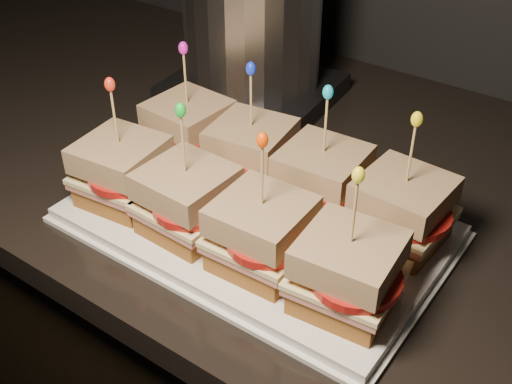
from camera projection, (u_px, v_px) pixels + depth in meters
The scene contains 60 objects.
platter at pixel (256, 223), 0.77m from camera, with size 0.43×0.27×0.02m, color white.
platter_rim at pixel (256, 227), 0.77m from camera, with size 0.44×0.28×0.01m, color white.
sandwich_0_bread_bot at pixel (190, 147), 0.87m from camera, with size 0.09×0.09×0.03m, color brown.
sandwich_0_ham at pixel (189, 136), 0.86m from camera, with size 0.10×0.10×0.01m, color #B3675E.
sandwich_0_cheese at pixel (189, 132), 0.85m from camera, with size 0.10×0.10×0.01m, color #F2DF99.
sandwich_0_tomato at pixel (193, 132), 0.84m from camera, with size 0.09×0.09×0.01m, color #AF1814.
sandwich_0_bread_top at pixel (188, 114), 0.84m from camera, with size 0.09×0.09×0.03m, color #5B2F15.
sandwich_0_pick at pixel (185, 82), 0.81m from camera, with size 0.00×0.00×0.09m, color tan.
sandwich_0_frill at pixel (183, 48), 0.78m from camera, with size 0.01×0.01×0.02m, color #CE17B0.
sandwich_1_bread_bot at pixel (251, 171), 0.82m from camera, with size 0.09×0.09×0.03m, color brown.
sandwich_1_ham at pixel (251, 160), 0.81m from camera, with size 0.10×0.10×0.01m, color #B3675E.
sandwich_1_cheese at pixel (251, 156), 0.80m from camera, with size 0.10×0.10×0.01m, color #F2DF99.
sandwich_1_tomato at pixel (256, 156), 0.79m from camera, with size 0.09×0.09×0.01m, color #AF1814.
sandwich_1_bread_top at pixel (251, 137), 0.79m from camera, with size 0.09×0.09×0.03m, color #5B2F15.
sandwich_1_pick at pixel (251, 104), 0.76m from camera, with size 0.00×0.00×0.09m, color tan.
sandwich_1_frill at pixel (251, 69), 0.74m from camera, with size 0.01×0.01×0.02m, color #132DDA.
sandwich_2_bread_bot at pixel (320, 199), 0.77m from camera, with size 0.09×0.09×0.03m, color brown.
sandwich_2_ham at pixel (321, 188), 0.76m from camera, with size 0.10×0.10×0.01m, color #B3675E.
sandwich_2_cheese at pixel (321, 183), 0.76m from camera, with size 0.10×0.10×0.01m, color #F2DF99.
sandwich_2_tomato at pixel (328, 183), 0.74m from camera, with size 0.09×0.09×0.01m, color #AF1814.
sandwich_2_bread_top at pixel (323, 163), 0.74m from camera, with size 0.09×0.09×0.03m, color #5B2F15.
sandwich_2_pick at pixel (325, 129), 0.71m from camera, with size 0.00×0.00×0.09m, color tan.
sandwich_2_frill at pixel (328, 92), 0.69m from camera, with size 0.01×0.01×0.02m, color #0FACC7.
sandwich_3_bread_bot at pixel (398, 230), 0.72m from camera, with size 0.09×0.09×0.03m, color brown.
sandwich_3_ham at pixel (400, 218), 0.71m from camera, with size 0.10×0.10×0.01m, color #B3675E.
sandwich_3_cheese at pixel (401, 213), 0.71m from camera, with size 0.10×0.10×0.01m, color #F2DF99.
sandwich_3_tomato at pixel (410, 214), 0.69m from camera, with size 0.09×0.09×0.01m, color #AF1814.
sandwich_3_bread_top at pixel (405, 193), 0.69m from camera, with size 0.09×0.09×0.03m, color #5B2F15.
sandwich_3_pick at pixel (411, 157), 0.67m from camera, with size 0.00×0.00×0.09m, color tan.
sandwich_3_frill at pixel (417, 119), 0.64m from camera, with size 0.01×0.01×0.02m, color yellow.
sandwich_4_bread_bot at pixel (125, 190), 0.79m from camera, with size 0.09×0.09×0.03m, color brown.
sandwich_4_ham at pixel (123, 179), 0.78m from camera, with size 0.10×0.10×0.01m, color #B3675E.
sandwich_4_cheese at pixel (123, 174), 0.77m from camera, with size 0.10×0.10×0.01m, color #F2DF99.
sandwich_4_tomato at pixel (126, 174), 0.76m from camera, with size 0.09×0.09×0.01m, color #AF1814.
sandwich_4_bread_top at pixel (120, 154), 0.76m from camera, with size 0.09×0.09×0.03m, color #5B2F15.
sandwich_4_pick at pixel (115, 120), 0.73m from camera, with size 0.00×0.00×0.09m, color tan.
sandwich_4_frill at pixel (110, 84), 0.70m from camera, with size 0.01×0.01×0.02m, color red.
sandwich_5_bread_bot at pixel (189, 220), 0.74m from camera, with size 0.09×0.09×0.03m, color brown.
sandwich_5_ham at pixel (188, 208), 0.73m from camera, with size 0.10×0.10×0.01m, color #B3675E.
sandwich_5_cheese at pixel (188, 203), 0.72m from camera, with size 0.10×0.10×0.01m, color #F2DF99.
sandwich_5_tomato at pixel (192, 204), 0.71m from camera, with size 0.09×0.09×0.01m, color #AF1814.
sandwich_5_bread_top at pixel (186, 183), 0.71m from camera, with size 0.09×0.09×0.03m, color #5B2F15.
sandwich_5_pick at pixel (183, 148), 0.68m from camera, with size 0.00×0.00×0.09m, color tan.
sandwich_5_frill at pixel (180, 110), 0.65m from camera, with size 0.01×0.01×0.02m, color green.
sandwich_6_bread_bot at pixel (262, 254), 0.69m from camera, with size 0.09×0.09×0.03m, color brown.
sandwich_6_ham at pixel (262, 242), 0.68m from camera, with size 0.10×0.10×0.01m, color #B3675E.
sandwich_6_cheese at pixel (262, 237), 0.67m from camera, with size 0.10×0.10×0.01m, color #F2DF99.
sandwich_6_tomato at pixel (268, 238), 0.66m from camera, with size 0.09×0.09×0.01m, color #AF1814.
sandwich_6_bread_top at pixel (262, 216), 0.66m from camera, with size 0.09×0.09×0.03m, color #5B2F15.
sandwich_6_pick at pixel (262, 179), 0.63m from camera, with size 0.00×0.00×0.09m, color tan.
sandwich_6_frill at pixel (262, 140), 0.61m from camera, with size 0.01×0.01×0.02m, color #F24303.
sandwich_7_bread_bot at pixel (345, 293), 0.64m from camera, with size 0.09×0.09×0.03m, color brown.
sandwich_7_ham at pixel (347, 281), 0.63m from camera, with size 0.10×0.10×0.01m, color #B3675E.
sandwich_7_cheese at pixel (347, 275), 0.63m from camera, with size 0.10×0.10×0.01m, color #F2DF99.
sandwich_7_tomato at pixel (356, 278), 0.61m from camera, with size 0.09×0.09×0.01m, color #AF1814.
sandwich_7_bread_top at pixel (350, 254), 0.61m from camera, with size 0.09×0.09×0.03m, color #5B2F15.
sandwich_7_pick at pixel (354, 216), 0.58m from camera, with size 0.00×0.00×0.09m, color tan.
sandwich_7_frill at pixel (358, 175), 0.56m from camera, with size 0.01×0.01×0.02m, color yellow.
appliance_base at pixel (252, 89), 1.04m from camera, with size 0.25×0.21×0.03m, color #262628.
appliance at pixel (252, 0), 0.95m from camera, with size 0.25×0.21×0.33m, color silver, non-canonical shape.
Camera 1 is at (0.84, 1.00, 1.36)m, focal length 45.00 mm.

